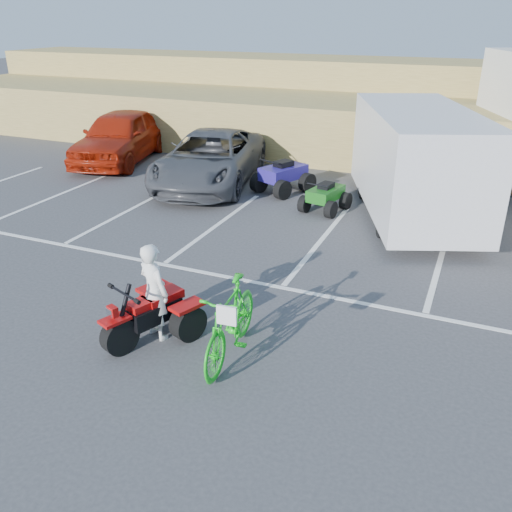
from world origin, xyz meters
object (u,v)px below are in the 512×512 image
at_px(quad_atv_green, 325,210).
at_px(red_car, 120,136).
at_px(quad_atv_blue, 283,192).
at_px(red_trike_atv, 151,339).
at_px(green_dirt_bike, 231,321).
at_px(rider, 154,291).
at_px(grey_pickup, 210,159).
at_px(cargo_trailer, 416,161).

bearing_deg(quad_atv_green, red_car, 176.05).
bearing_deg(quad_atv_blue, red_trike_atv, -61.29).
xyz_separation_m(red_trike_atv, green_dirt_bike, (1.43, 0.09, 0.62)).
bearing_deg(green_dirt_bike, rider, 172.92).
bearing_deg(grey_pickup, red_trike_atv, -80.28).
bearing_deg(red_car, quad_atv_green, -29.04).
xyz_separation_m(quad_atv_blue, quad_atv_green, (1.63, -1.12, 0.00)).
bearing_deg(cargo_trailer, red_car, 148.61).
bearing_deg(quad_atv_green, rider, -84.67).
bearing_deg(quad_atv_blue, quad_atv_green, -11.33).
relative_size(rider, cargo_trailer, 0.26).
bearing_deg(cargo_trailer, red_trike_atv, -132.77).
xyz_separation_m(green_dirt_bike, quad_atv_blue, (-2.23, 8.25, -0.62)).
height_order(red_trike_atv, quad_atv_blue, quad_atv_blue).
xyz_separation_m(rider, green_dirt_bike, (1.37, -0.05, -0.20)).
height_order(red_trike_atv, red_car, red_car).
distance_m(green_dirt_bike, red_car, 12.93).
bearing_deg(rider, green_dirt_bike, -160.91).
bearing_deg(rider, quad_atv_blue, -62.86).
bearing_deg(quad_atv_green, cargo_trailer, 22.83).
relative_size(red_trike_atv, red_car, 0.31).
height_order(quad_atv_blue, quad_atv_green, quad_atv_blue).
xyz_separation_m(rider, quad_atv_green, (0.78, 7.07, -0.82)).
distance_m(rider, grey_pickup, 8.76).
distance_m(red_trike_atv, quad_atv_blue, 8.37).
bearing_deg(quad_atv_blue, rider, -60.82).
bearing_deg(rider, quad_atv_green, -75.05).
distance_m(red_car, cargo_trailer, 10.62).
xyz_separation_m(rider, quad_atv_blue, (-0.85, 8.19, -0.82)).
bearing_deg(green_dirt_bike, red_car, 128.26).
distance_m(green_dirt_bike, quad_atv_green, 7.18).
height_order(rider, quad_atv_green, rider).
relative_size(grey_pickup, quad_atv_blue, 3.51).
height_order(cargo_trailer, quad_atv_green, cargo_trailer).
bearing_deg(red_car, green_dirt_bike, -60.27).
relative_size(red_trike_atv, quad_atv_green, 1.22).
bearing_deg(grey_pickup, red_car, 152.32).
xyz_separation_m(red_trike_atv, rider, (0.05, 0.14, 0.82)).
distance_m(red_trike_atv, grey_pickup, 8.90).
relative_size(rider, quad_atv_green, 1.26).
xyz_separation_m(rider, cargo_trailer, (2.96, 7.51, 0.66)).
relative_size(green_dirt_bike, quad_atv_green, 1.58).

